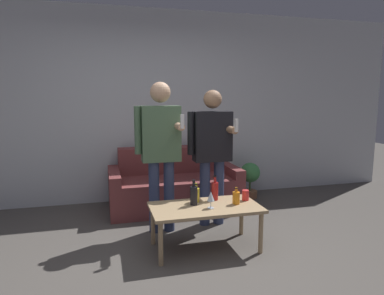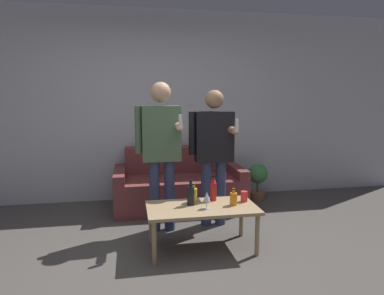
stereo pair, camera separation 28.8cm
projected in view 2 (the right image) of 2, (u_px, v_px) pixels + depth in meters
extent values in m
plane|color=#514C47|center=(172.00, 275.00, 2.90)|extent=(16.00, 16.00, 0.00)
cube|color=silver|center=(152.00, 106.00, 4.92)|extent=(8.00, 0.06, 2.70)
cube|color=brown|center=(181.00, 194.00, 4.52)|extent=(1.43, 0.61, 0.43)
cube|color=brown|center=(176.00, 174.00, 4.90)|extent=(1.43, 0.24, 0.79)
cube|color=brown|center=(120.00, 190.00, 4.48)|extent=(0.14, 0.84, 0.55)
cube|color=brown|center=(235.00, 185.00, 4.76)|extent=(0.14, 0.84, 0.55)
cube|color=tan|center=(202.00, 208.00, 3.33)|extent=(1.07, 0.57, 0.03)
cylinder|color=tan|center=(154.00, 243.00, 3.05)|extent=(0.04, 0.04, 0.41)
cylinder|color=tan|center=(257.00, 235.00, 3.22)|extent=(0.04, 0.04, 0.41)
cylinder|color=tan|center=(151.00, 224.00, 3.51)|extent=(0.04, 0.04, 0.41)
cylinder|color=tan|center=(241.00, 218.00, 3.68)|extent=(0.04, 0.04, 0.41)
cylinder|color=orange|center=(234.00, 199.00, 3.36)|extent=(0.07, 0.07, 0.12)
cylinder|color=orange|center=(234.00, 191.00, 3.35)|extent=(0.03, 0.03, 0.05)
cylinder|color=black|center=(234.00, 189.00, 3.34)|extent=(0.03, 0.03, 0.01)
cylinder|color=#B21E1E|center=(213.00, 192.00, 3.51)|extent=(0.07, 0.07, 0.18)
cylinder|color=#B21E1E|center=(213.00, 180.00, 3.49)|extent=(0.03, 0.03, 0.07)
cylinder|color=black|center=(213.00, 177.00, 3.48)|extent=(0.03, 0.03, 0.01)
cylinder|color=black|center=(191.00, 196.00, 3.36)|extent=(0.07, 0.07, 0.18)
cylinder|color=black|center=(191.00, 183.00, 3.34)|extent=(0.03, 0.03, 0.07)
cylinder|color=black|center=(191.00, 180.00, 3.34)|extent=(0.03, 0.03, 0.01)
cylinder|color=yellow|center=(194.00, 195.00, 3.46)|extent=(0.07, 0.07, 0.14)
cylinder|color=yellow|center=(194.00, 186.00, 3.45)|extent=(0.03, 0.03, 0.05)
cylinder|color=black|center=(194.00, 184.00, 3.44)|extent=(0.03, 0.03, 0.01)
cylinder|color=silver|center=(207.00, 208.00, 3.26)|extent=(0.07, 0.07, 0.01)
cylinder|color=silver|center=(207.00, 205.00, 3.26)|extent=(0.01, 0.01, 0.07)
cone|color=silver|center=(207.00, 197.00, 3.25)|extent=(0.07, 0.07, 0.09)
cylinder|color=red|center=(244.00, 196.00, 3.47)|extent=(0.07, 0.07, 0.11)
cylinder|color=navy|center=(155.00, 196.00, 3.79)|extent=(0.12, 0.12, 0.80)
cylinder|color=navy|center=(170.00, 195.00, 3.82)|extent=(0.12, 0.12, 0.80)
cube|color=#4C6B4C|center=(161.00, 134.00, 3.70)|extent=(0.42, 0.18, 0.60)
sphere|color=tan|center=(161.00, 92.00, 3.64)|extent=(0.22, 0.22, 0.22)
cylinder|color=#4C6B4C|center=(138.00, 130.00, 3.65)|extent=(0.07, 0.07, 0.51)
cylinder|color=tan|center=(178.00, 126.00, 3.59)|extent=(0.07, 0.27, 0.07)
cube|color=white|center=(180.00, 122.00, 3.42)|extent=(0.03, 0.03, 0.14)
cylinder|color=navy|center=(206.00, 193.00, 3.97)|extent=(0.12, 0.12, 0.76)
cylinder|color=navy|center=(221.00, 193.00, 4.00)|extent=(0.12, 0.12, 0.76)
cube|color=black|center=(214.00, 137.00, 3.89)|extent=(0.43, 0.19, 0.57)
sphere|color=#9E7556|center=(214.00, 99.00, 3.82)|extent=(0.21, 0.21, 0.21)
cylinder|color=black|center=(192.00, 133.00, 3.83)|extent=(0.08, 0.08, 0.48)
cylinder|color=#9E7556|center=(232.00, 130.00, 3.77)|extent=(0.08, 0.26, 0.08)
cube|color=white|center=(237.00, 126.00, 3.61)|extent=(0.03, 0.03, 0.14)
cylinder|color=#936042|center=(257.00, 195.00, 5.02)|extent=(0.22, 0.22, 0.11)
cylinder|color=#476B38|center=(257.00, 186.00, 5.00)|extent=(0.03, 0.03, 0.17)
sphere|color=#428E4C|center=(258.00, 174.00, 4.97)|extent=(0.29, 0.29, 0.29)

